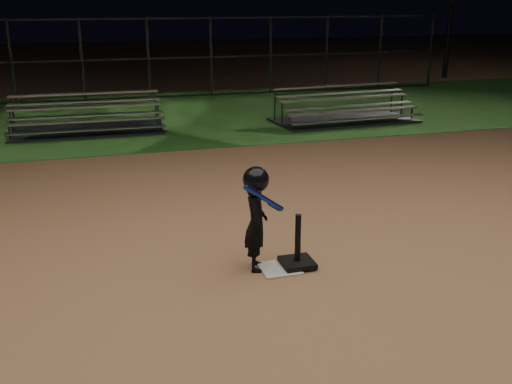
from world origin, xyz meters
name	(u,v)px	position (x,y,z in m)	size (l,w,h in m)	color
ground	(280,269)	(0.00, 0.00, 0.00)	(80.00, 80.00, 0.00)	#9E6B47
grass_strip	(164,116)	(0.00, 10.00, 0.01)	(60.00, 8.00, 0.01)	#204C18
home_plate	(280,269)	(0.00, 0.00, 0.01)	(0.45, 0.45, 0.02)	beige
batting_tee	(297,256)	(0.23, 0.01, 0.13)	(0.38, 0.38, 0.64)	black
child_batter	(256,216)	(-0.26, 0.11, 0.66)	(0.55, 0.52, 1.25)	black
bleacher_left	(87,125)	(-2.02, 8.45, 0.18)	(3.54, 1.76, 0.86)	silver
bleacher_right	(344,115)	(4.39, 7.87, 0.18)	(3.71, 1.99, 0.88)	silver
backstop_fence	(149,59)	(0.00, 13.00, 1.25)	(20.08, 0.08, 2.50)	#38383D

